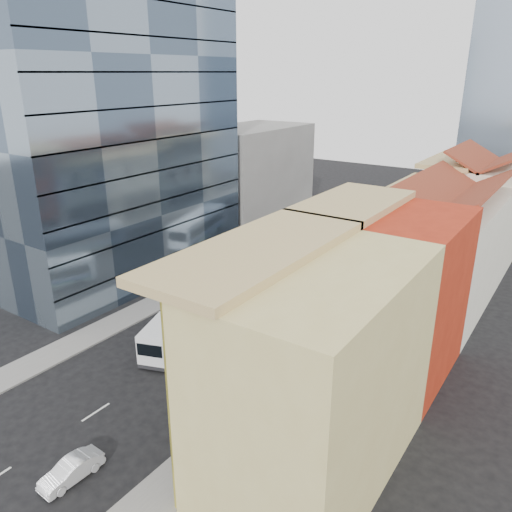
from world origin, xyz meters
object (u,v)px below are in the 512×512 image
Objects in this scene: shophouse_tan at (318,374)px; office_tower at (114,135)px; bus_left_near at (176,324)px; sedan_right at (71,470)px; bus_right at (294,303)px; bus_left_far at (287,245)px.

shophouse_tan is 35.19m from office_tower.
bus_left_near is 15.50m from sedan_right.
shophouse_tan reaches higher than sedan_right.
bus_right is at bearing 0.92° from office_tower.
office_tower reaches higher than bus_left_far.
office_tower is at bearing 131.95° from bus_left_near.
shophouse_tan is at bearing 41.73° from sedan_right.
shophouse_tan is 1.43× the size of bus_left_near.
bus_right reaches higher than sedan_right.
bus_left_far is 36.61m from sedan_right.
bus_left_far is at bearing 108.43° from bus_right.
bus_left_near is at bearing 159.59° from shophouse_tan.
bus_left_near is at bearing -28.22° from office_tower.
bus_left_near is 0.81× the size of bus_left_far.
bus_left_far is at bearing 123.78° from shophouse_tan.
office_tower is 2.59× the size of bus_right.
bus_left_near is (15.00, -8.05, -13.43)m from office_tower.
sedan_right is at bearing -107.10° from bus_right.
bus_left_near is (-16.00, 5.95, -4.43)m from shophouse_tan.
bus_left_near is at bearing -68.29° from bus_left_far.
office_tower reaches higher than bus_right.
office_tower is (-31.00, 14.00, 9.00)m from shophouse_tan.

